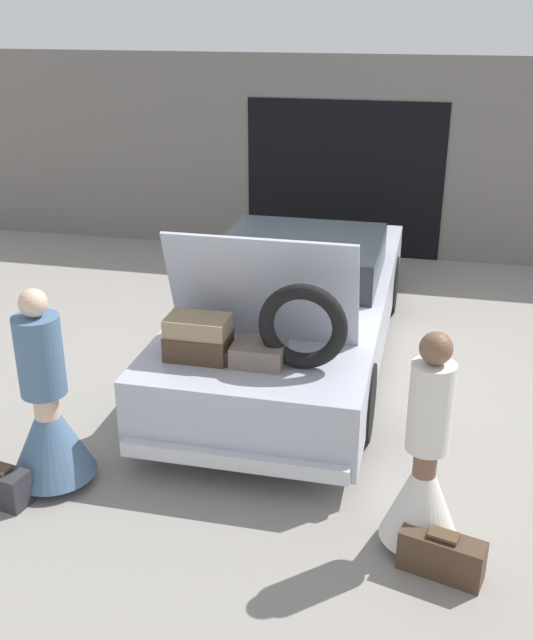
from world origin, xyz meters
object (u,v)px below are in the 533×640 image
person_right (424,474)px  suitcase_beside_left_person (3,486)px  car (295,306)px  person_left (48,417)px  suitcase_beside_right_person (441,555)px

person_right → suitcase_beside_left_person: person_right is taller
car → person_left: size_ratio=3.09×
person_left → suitcase_beside_left_person: person_left is taller
car → suitcase_beside_left_person: car is taller
suitcase_beside_right_person → person_right: bearing=120.7°
suitcase_beside_right_person → car: bearing=117.3°
person_left → suitcase_beside_left_person: 0.59m
person_right → suitcase_beside_right_person: (0.15, -0.26, -0.42)m
car → suitcase_beside_right_person: (1.54, -2.98, -0.43)m
person_left → suitcase_beside_right_person: (2.92, -0.39, -0.41)m
person_right → person_left: bearing=78.3°
person_left → suitcase_beside_left_person: bearing=-47.2°
suitcase_beside_left_person → suitcase_beside_right_person: size_ratio=0.74×
person_left → suitcase_beside_left_person: size_ratio=3.73×
suitcase_beside_right_person → person_left: bearing=172.5°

